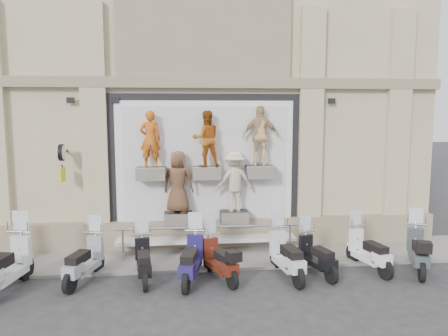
{
  "coord_description": "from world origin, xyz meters",
  "views": [
    {
      "loc": [
        -0.82,
        -9.61,
        4.05
      ],
      "look_at": [
        0.43,
        1.9,
        2.54
      ],
      "focal_mm": 35.0,
      "sensor_mm": 36.0,
      "label": 1
    }
  ],
  "objects": [
    {
      "name": "scooter_c",
      "position": [
        -3.04,
        0.66,
        0.75
      ],
      "size": [
        1.06,
        1.92,
        1.49
      ],
      "primitive_type": null,
      "rotation": [
        0.0,
        0.0,
        -0.3
      ],
      "color": "gray",
      "rests_on": "ground"
    },
    {
      "name": "scooter_e",
      "position": [
        -0.51,
        0.41,
        0.78
      ],
      "size": [
        0.94,
        1.98,
        1.55
      ],
      "primitive_type": null,
      "rotation": [
        0.0,
        0.0,
        -0.21
      ],
      "color": "#1C164E",
      "rests_on": "ground"
    },
    {
      "name": "scooter_g",
      "position": [
        1.81,
        0.43,
        0.78
      ],
      "size": [
        0.85,
        1.99,
        1.56
      ],
      "primitive_type": null,
      "rotation": [
        0.0,
        0.0,
        0.16
      ],
      "color": "silver",
      "rests_on": "ground"
    },
    {
      "name": "scooter_j",
      "position": [
        5.22,
        0.46,
        0.76
      ],
      "size": [
        1.2,
        1.94,
        1.52
      ],
      "primitive_type": null,
      "rotation": [
        0.0,
        0.0,
        -0.38
      ],
      "color": "#343C40",
      "rests_on": "ground"
    },
    {
      "name": "shop_vitrine",
      "position": [
        0.1,
        2.74,
        2.37
      ],
      "size": [
        5.6,
        0.83,
        4.3
      ],
      "color": "black",
      "rests_on": "ground"
    },
    {
      "name": "ground",
      "position": [
        0.0,
        0.0,
        0.0
      ],
      "size": [
        90.0,
        90.0,
        0.0
      ],
      "primitive_type": "plane",
      "color": "#2A2A2D",
      "rests_on": "ground"
    },
    {
      "name": "scooter_f",
      "position": [
        0.17,
        0.46,
        0.7
      ],
      "size": [
        1.09,
        1.79,
        1.4
      ],
      "primitive_type": null,
      "rotation": [
        0.0,
        0.0,
        0.37
      ],
      "color": "#501A0D",
      "rests_on": "ground"
    },
    {
      "name": "clock_sign_bracket",
      "position": [
        -3.9,
        2.47,
        2.8
      ],
      "size": [
        0.1,
        0.8,
        1.02
      ],
      "color": "black",
      "rests_on": "ground"
    },
    {
      "name": "guard_rail",
      "position": [
        0.0,
        2.0,
        0.47
      ],
      "size": [
        5.06,
        0.1,
        0.93
      ],
      "primitive_type": null,
      "color": "#9EA0A5",
      "rests_on": "ground"
    },
    {
      "name": "sidewalk",
      "position": [
        0.0,
        2.1,
        0.04
      ],
      "size": [
        16.0,
        2.2,
        0.08
      ],
      "primitive_type": "cube",
      "color": "gray",
      "rests_on": "ground"
    },
    {
      "name": "scooter_b",
      "position": [
        -4.65,
        0.22,
        0.86
      ],
      "size": [
        1.03,
        2.21,
        1.73
      ],
      "primitive_type": null,
      "rotation": [
        0.0,
        0.0,
        -0.2
      ],
      "color": "silver",
      "rests_on": "ground"
    },
    {
      "name": "scooter_d",
      "position": [
        -1.65,
        0.62,
        0.7
      ],
      "size": [
        0.71,
        1.78,
        1.41
      ],
      "primitive_type": null,
      "rotation": [
        0.0,
        0.0,
        0.12
      ],
      "color": "black",
      "rests_on": "ground"
    },
    {
      "name": "scooter_i",
      "position": [
        4.01,
        0.68,
        0.73
      ],
      "size": [
        0.91,
        1.86,
        1.46
      ],
      "primitive_type": null,
      "rotation": [
        0.0,
        0.0,
        0.22
      ],
      "color": "white",
      "rests_on": "ground"
    },
    {
      "name": "scooter_h",
      "position": [
        2.6,
        0.53,
        0.69
      ],
      "size": [
        0.93,
        1.76,
        1.37
      ],
      "primitive_type": null,
      "rotation": [
        0.0,
        0.0,
        0.27
      ],
      "color": "black",
      "rests_on": "ground"
    },
    {
      "name": "building",
      "position": [
        0.0,
        7.0,
        6.0
      ],
      "size": [
        14.0,
        8.6,
        12.0
      ],
      "primitive_type": null,
      "color": "#C3B48E",
      "rests_on": "ground"
    }
  ]
}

